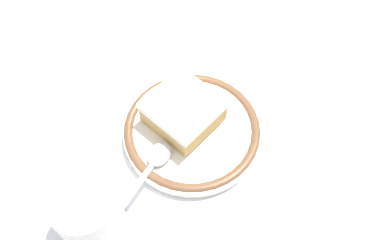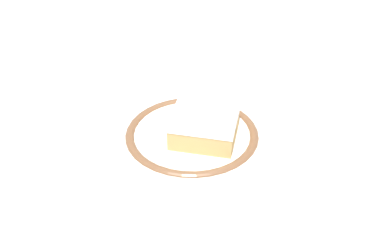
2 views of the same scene
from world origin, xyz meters
TOP-DOWN VIEW (x-y plane):
  - ground_plane at (0.00, 0.00)m, footprint 2.40×2.40m
  - placemat at (0.00, 0.00)m, footprint 0.40×0.36m
  - plate at (0.01, -0.02)m, footprint 0.17×0.17m
  - cake_slice at (0.00, -0.01)m, footprint 0.11×0.11m
  - spoon at (-0.05, -0.07)m, footprint 0.10×0.12m
  - cup at (-0.11, -0.12)m, footprint 0.07×0.07m

SIDE VIEW (x-z plane):
  - ground_plane at x=0.00m, z-range 0.00..0.00m
  - placemat at x=0.00m, z-range 0.00..0.00m
  - plate at x=0.01m, z-range 0.00..0.02m
  - spoon at x=-0.05m, z-range 0.02..0.03m
  - cup at x=-0.11m, z-range 0.00..0.07m
  - cake_slice at x=0.00m, z-range 0.02..0.05m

